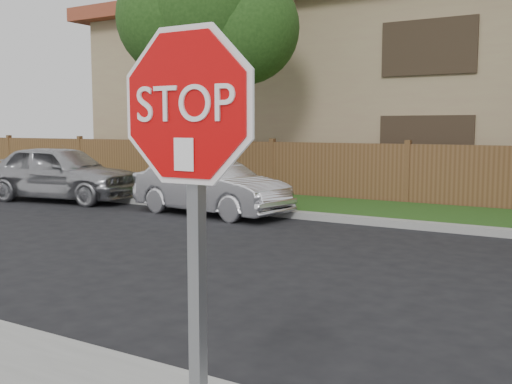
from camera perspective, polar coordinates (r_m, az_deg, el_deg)
The scene contains 4 objects.
tree_left at distance 16.69m, azimuth -4.75°, elevation 17.21°, with size 4.80×3.90×7.78m.
stop_sign at distance 2.77m, azimuth -6.29°, elevation 1.54°, with size 1.01×0.13×2.55m.
sedan_far_left at distance 17.35m, azimuth -18.10°, elevation 1.76°, with size 1.83×4.56×1.55m, color #ABABB0.
sedan_left at distance 13.94m, azimuth -4.34°, elevation 0.50°, with size 1.38×3.95×1.30m, color silver.
Camera 1 is at (0.70, -3.66, 2.06)m, focal length 42.00 mm.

